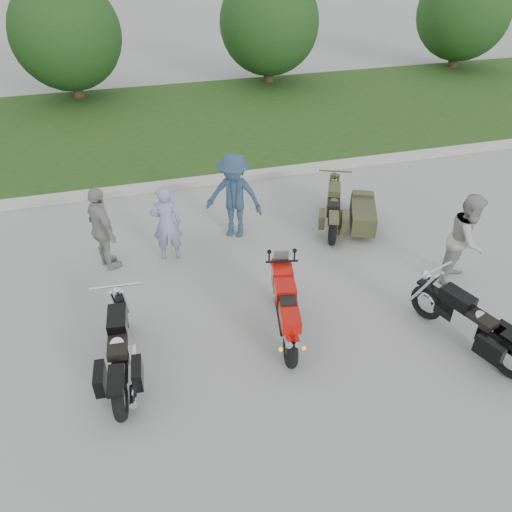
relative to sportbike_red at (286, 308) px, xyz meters
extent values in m
plane|color=#9C9C97|center=(-0.43, -0.40, -0.54)|extent=(80.00, 80.00, 0.00)
cube|color=#ADABA3|center=(-0.43, 5.60, -0.47)|extent=(60.00, 0.30, 0.15)
cube|color=#37581E|center=(-0.43, 9.75, -0.47)|extent=(60.00, 8.00, 0.14)
cylinder|color=#3F2B1C|center=(-3.43, 13.10, 0.06)|extent=(0.36, 0.36, 1.20)
sphere|color=#153312|center=(-3.43, 13.10, 1.66)|extent=(3.60, 3.60, 3.60)
cylinder|color=#3F2B1C|center=(3.57, 13.10, 0.06)|extent=(0.36, 0.36, 1.20)
sphere|color=#153312|center=(3.57, 13.10, 1.66)|extent=(3.60, 3.60, 3.60)
cylinder|color=#3F2B1C|center=(11.57, 13.10, 0.06)|extent=(0.36, 0.36, 1.20)
sphere|color=#153312|center=(11.57, 13.10, 1.66)|extent=(3.60, 3.60, 3.60)
torus|color=black|center=(-0.12, -0.63, -0.25)|extent=(0.29, 0.61, 0.58)
torus|color=black|center=(0.14, 0.71, -0.26)|extent=(0.22, 0.58, 0.57)
cube|color=black|center=(0.00, -0.01, -0.02)|extent=(0.42, 0.88, 0.33)
cube|color=#AC0D06|center=(0.04, 0.21, 0.23)|extent=(0.41, 0.57, 0.24)
cube|color=#AC0D06|center=(-0.08, -0.42, 0.19)|extent=(0.38, 0.56, 0.21)
cube|color=black|center=(-0.02, -0.13, 0.27)|extent=(0.30, 0.37, 0.09)
cube|color=#AC0D06|center=(0.11, 0.55, 0.19)|extent=(0.39, 0.43, 0.38)
cylinder|color=silver|center=(-0.20, -0.67, 0.04)|extent=(0.19, 0.45, 0.21)
cylinder|color=silver|center=(-0.07, -0.69, 0.04)|extent=(0.19, 0.45, 0.21)
torus|color=black|center=(-2.63, -0.91, -0.22)|extent=(0.21, 0.66, 0.65)
torus|color=black|center=(-2.51, 0.68, -0.23)|extent=(0.16, 0.62, 0.62)
cube|color=black|center=(-2.57, -0.11, -0.14)|extent=(0.30, 1.17, 0.13)
cube|color=silver|center=(-2.57, -0.11, -0.06)|extent=(0.32, 0.45, 0.34)
cube|color=black|center=(-2.55, 0.17, 0.21)|extent=(0.31, 0.55, 0.21)
cube|color=black|center=(-2.58, -0.26, 0.11)|extent=(0.30, 0.50, 0.12)
cube|color=black|center=(-2.63, -0.91, 0.13)|extent=(0.25, 0.54, 0.06)
cylinder|color=silver|center=(-2.42, -0.46, -0.27)|extent=(0.17, 1.06, 0.10)
torus|color=black|center=(2.39, -0.23, -0.24)|extent=(0.31, 0.61, 0.61)
cube|color=black|center=(2.65, -0.97, -0.14)|extent=(0.58, 1.15, 0.13)
cube|color=silver|center=(2.65, -0.97, -0.07)|extent=(0.41, 0.50, 0.33)
cube|color=black|center=(2.56, -0.70, 0.20)|extent=(0.43, 0.58, 0.21)
cube|color=black|center=(2.70, -1.10, 0.11)|extent=(0.41, 0.54, 0.11)
cylinder|color=silver|center=(2.93, -1.23, -0.27)|extent=(0.44, 1.02, 0.10)
torus|color=black|center=(1.74, 2.25, -0.24)|extent=(0.37, 0.62, 0.61)
torus|color=black|center=(2.30, 3.61, -0.26)|extent=(0.32, 0.57, 0.57)
cube|color=black|center=(2.02, 2.93, -0.17)|extent=(0.59, 1.07, 0.13)
cube|color=#3E3F25|center=(2.02, 2.93, -0.09)|extent=(0.40, 0.48, 0.31)
cube|color=#3E3F25|center=(2.12, 3.18, 0.16)|extent=(0.42, 0.55, 0.20)
cube|color=black|center=(1.97, 2.81, 0.07)|extent=(0.40, 0.51, 0.11)
cube|color=#3E3F25|center=(1.74, 2.25, 0.09)|extent=(0.37, 0.53, 0.05)
cylinder|color=#3E3F25|center=(2.05, 2.58, -0.29)|extent=(0.46, 0.95, 0.09)
cube|color=#3E3F25|center=(2.56, 2.61, -0.18)|extent=(0.90, 1.27, 0.40)
torus|color=black|center=(2.77, 2.52, -0.29)|extent=(0.29, 0.50, 0.50)
imported|color=#8880AE|center=(-1.53, 2.65, 0.24)|extent=(0.61, 0.45, 1.56)
imported|color=#9D9B97|center=(3.54, 0.56, 0.33)|extent=(1.08, 1.05, 1.75)
imported|color=navy|center=(-0.10, 3.12, 0.37)|extent=(1.35, 1.16, 1.82)
imported|color=gray|center=(-2.70, 2.65, 0.30)|extent=(0.78, 1.07, 1.68)
camera|label=1|loc=(-2.01, -5.58, 5.20)|focal=35.00mm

